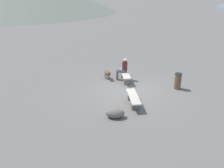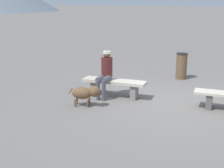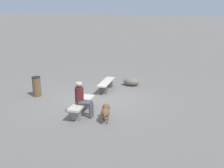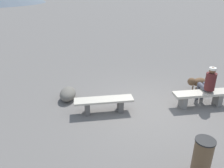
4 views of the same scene
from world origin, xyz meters
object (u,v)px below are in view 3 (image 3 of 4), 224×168
at_px(bench_left, 106,84).
at_px(bench_right, 82,105).
at_px(trash_bin, 37,86).
at_px(dog, 105,111).
at_px(boulder, 131,82).
at_px(seated_person, 82,97).

bearing_deg(bench_left, bench_right, -1.56).
xyz_separation_m(bench_left, trash_bin, (1.78, -2.64, 0.14)).
bearing_deg(dog, boulder, -10.92).
xyz_separation_m(seated_person, trash_bin, (-1.49, -2.89, -0.29)).
xyz_separation_m(bench_left, boulder, (-1.16, 0.92, -0.11)).
distance_m(seated_person, dog, 1.01).
bearing_deg(trash_bin, dog, 67.24).
bearing_deg(boulder, bench_right, -10.61).
bearing_deg(dog, bench_right, 58.89).
distance_m(dog, boulder, 4.56).
relative_size(dog, boulder, 0.99).
bearing_deg(boulder, trash_bin, -50.44).
distance_m(bench_left, boulder, 1.49).
height_order(seated_person, dog, seated_person).
xyz_separation_m(bench_right, seated_person, (0.21, 0.12, 0.39)).
relative_size(seated_person, boulder, 1.57).
height_order(bench_right, seated_person, seated_person).
distance_m(dog, trash_bin, 4.15).
xyz_separation_m(bench_right, dog, (0.32, 1.05, 0.02)).
height_order(dog, boulder, dog).
bearing_deg(bench_right, boulder, 165.42).
distance_m(bench_left, trash_bin, 3.19).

